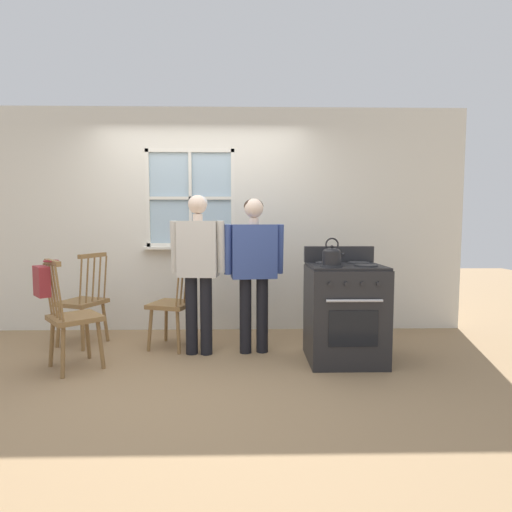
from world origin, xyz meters
name	(u,v)px	position (x,y,z in m)	size (l,w,h in m)	color
ground_plane	(186,370)	(0.00, 0.00, 0.00)	(16.00, 16.00, 0.00)	#937551
wall_back	(203,222)	(0.01, 1.40, 1.33)	(6.40, 0.16, 2.70)	silver
chair_by_window	(72,318)	(-1.02, 0.06, 0.46)	(0.58, 0.58, 1.00)	olive
chair_near_wall	(173,305)	(-0.23, 0.65, 0.46)	(0.50, 0.52, 1.00)	olive
chair_center_cluster	(83,303)	(-1.22, 0.78, 0.46)	(0.53, 0.54, 1.00)	olive
person_elderly_left	(198,260)	(0.07, 0.44, 0.95)	(0.55, 0.24, 1.59)	black
person_teen_center	(254,260)	(0.62, 0.48, 0.94)	(0.61, 0.27, 1.56)	black
stove	(345,312)	(1.48, 0.23, 0.47)	(0.70, 0.68, 1.08)	#232326
kettle	(332,255)	(1.33, 0.10, 1.02)	(0.21, 0.17, 0.25)	black
potted_plant	(208,240)	(0.08, 1.31, 1.11)	(0.15, 0.15, 0.24)	#935B3D
handbag	(42,280)	(-1.20, -0.09, 0.83)	(0.25, 0.25, 0.31)	maroon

